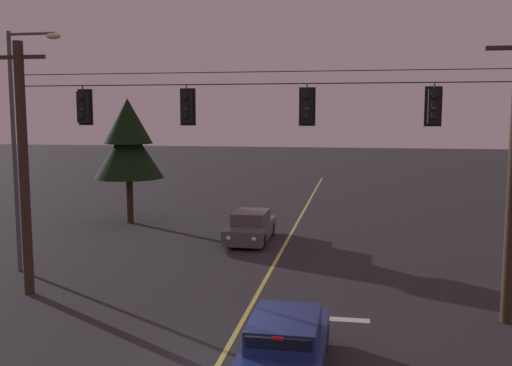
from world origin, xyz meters
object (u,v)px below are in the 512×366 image
object	(u,v)px
car_waiting_near_lane	(285,347)
tree_verge_near	(128,142)
traffic_light_left_inner	(186,107)
car_oncoming_lead	(251,227)
traffic_light_right_inner	(434,106)
traffic_light_leftmost	(83,107)
street_lamp_corner	(20,132)
traffic_light_centre	(307,106)

from	to	relation	value
car_waiting_near_lane	tree_verge_near	xyz separation A→B (m)	(-10.57, 16.65, 3.73)
traffic_light_left_inner	car_oncoming_lead	xyz separation A→B (m)	(0.26, 9.10, -5.46)
traffic_light_right_inner	car_oncoming_lead	xyz separation A→B (m)	(-6.90, 9.10, -5.46)
traffic_light_left_inner	traffic_light_right_inner	world-z (taller)	same
car_waiting_near_lane	car_oncoming_lead	xyz separation A→B (m)	(-3.30, 13.43, -0.00)
traffic_light_leftmost	tree_verge_near	world-z (taller)	traffic_light_leftmost
street_lamp_corner	tree_verge_near	bearing A→B (deg)	89.64
traffic_light_left_inner	car_waiting_near_lane	size ratio (longest dim) A/B	0.28
traffic_light_left_inner	traffic_light_leftmost	bearing A→B (deg)	180.00
traffic_light_leftmost	traffic_light_centre	size ratio (longest dim) A/B	1.00
street_lamp_corner	car_waiting_near_lane	bearing A→B (deg)	-32.60
traffic_light_left_inner	car_oncoming_lead	distance (m)	10.62
traffic_light_centre	traffic_light_right_inner	xyz separation A→B (m)	(3.54, 0.00, 0.00)
traffic_light_right_inner	car_oncoming_lead	distance (m)	12.66
tree_verge_near	car_oncoming_lead	bearing A→B (deg)	-23.91
traffic_light_leftmost	car_waiting_near_lane	bearing A→B (deg)	-32.11
tree_verge_near	traffic_light_leftmost	bearing A→B (deg)	-73.35
traffic_light_left_inner	tree_verge_near	size ratio (longest dim) A/B	0.18
traffic_light_leftmost	tree_verge_near	bearing A→B (deg)	106.65
traffic_light_right_inner	car_waiting_near_lane	world-z (taller)	traffic_light_right_inner
street_lamp_corner	tree_verge_near	world-z (taller)	street_lamp_corner
street_lamp_corner	traffic_light_right_inner	bearing A→B (deg)	-9.88
tree_verge_near	traffic_light_centre	bearing A→B (deg)	-49.23
traffic_light_centre	car_waiting_near_lane	size ratio (longest dim) A/B	0.28
car_waiting_near_lane	traffic_light_right_inner	bearing A→B (deg)	50.21
car_waiting_near_lane	street_lamp_corner	distance (m)	13.44
street_lamp_corner	traffic_light_left_inner	bearing A→B (deg)	-19.32
traffic_light_left_inner	street_lamp_corner	xyz separation A→B (m)	(-7.08, 2.48, -0.85)
traffic_light_left_inner	street_lamp_corner	size ratio (longest dim) A/B	0.14
traffic_light_left_inner	traffic_light_right_inner	xyz separation A→B (m)	(7.16, 0.00, 0.00)
car_waiting_near_lane	street_lamp_corner	xyz separation A→B (m)	(-10.64, 6.80, 4.61)
traffic_light_right_inner	tree_verge_near	world-z (taller)	traffic_light_right_inner
car_waiting_near_lane	car_oncoming_lead	world-z (taller)	same
traffic_light_right_inner	car_oncoming_lead	bearing A→B (deg)	127.18
car_oncoming_lead	street_lamp_corner	bearing A→B (deg)	-137.91
traffic_light_centre	traffic_light_leftmost	bearing A→B (deg)	180.00
car_oncoming_lead	car_waiting_near_lane	bearing A→B (deg)	-76.17
traffic_light_centre	traffic_light_left_inner	bearing A→B (deg)	180.00
street_lamp_corner	tree_verge_near	xyz separation A→B (m)	(0.06, 9.85, -0.88)
traffic_light_centre	car_oncoming_lead	size ratio (longest dim) A/B	0.28
traffic_light_centre	car_waiting_near_lane	world-z (taller)	traffic_light_centre
traffic_light_left_inner	car_oncoming_lead	bearing A→B (deg)	88.39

